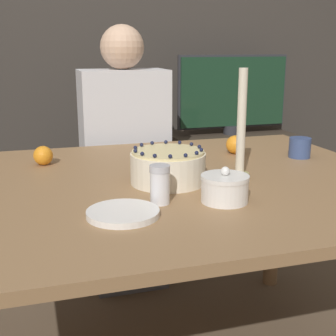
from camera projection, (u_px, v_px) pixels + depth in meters
wall_behind at (90, 18)px, 2.62m from camera, size 8.00×0.05×2.60m
dining_table at (158, 208)px, 1.49m from camera, size 1.57×1.17×0.74m
cake at (168, 167)px, 1.43m from camera, size 0.23×0.23×0.11m
sugar_bowl at (225, 188)px, 1.26m from camera, size 0.13×0.13×0.10m
sugar_shaker at (160, 184)px, 1.24m from camera, size 0.06×0.06×0.11m
plate_stack at (123, 213)px, 1.16m from camera, size 0.18×0.18×0.02m
candle at (241, 133)px, 1.46m from camera, size 0.06×0.06×0.35m
cup at (300, 148)px, 1.76m from camera, size 0.08×0.08×0.08m
orange_fruit_0 at (43, 156)px, 1.65m from camera, size 0.07×0.07×0.07m
orange_fruit_1 at (235, 145)px, 1.82m from camera, size 0.07×0.07×0.07m
person_man_blue_shirt at (125, 176)px, 2.26m from camera, size 0.40×0.34×1.24m
side_cabinet at (230, 187)px, 2.82m from camera, size 0.71×0.48×0.65m
tv_monitor at (233, 93)px, 2.68m from camera, size 0.66×0.10×0.45m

